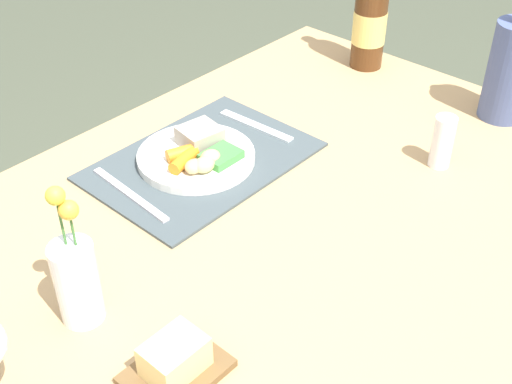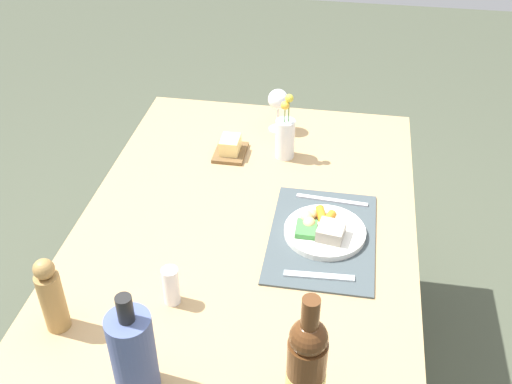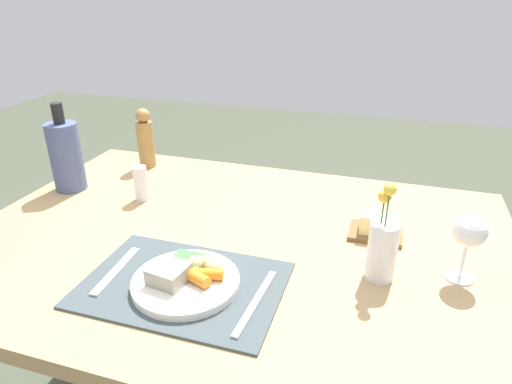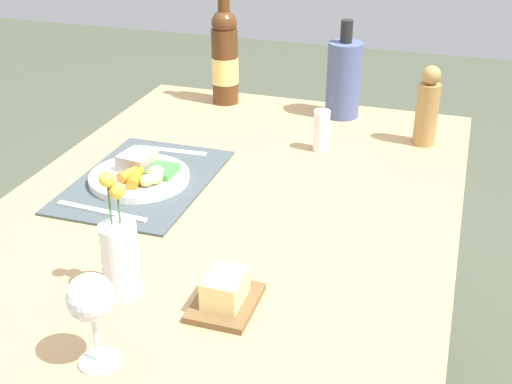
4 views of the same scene
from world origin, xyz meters
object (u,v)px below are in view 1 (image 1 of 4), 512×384
object	(u,v)px
knife	(130,194)
wine_bottle	(371,11)
dinner_plate	(198,154)
salt_shaker	(442,142)
butter_dish	(175,363)
cooler_bottle	(510,69)
fork	(256,126)
flower_vase	(76,278)
dining_table	(274,252)

from	to	relation	value
knife	wine_bottle	world-z (taller)	wine_bottle
dinner_plate	salt_shaker	distance (m)	0.46
knife	butter_dish	xyz separation A→B (m)	(0.21, 0.35, 0.02)
salt_shaker	wine_bottle	xyz separation A→B (m)	(-0.26, -0.34, 0.08)
cooler_bottle	wine_bottle	bearing A→B (deg)	-91.18
fork	flower_vase	distance (m)	0.57
wine_bottle	flower_vase	bearing A→B (deg)	9.67
wine_bottle	dinner_plate	bearing A→B (deg)	0.43
cooler_bottle	salt_shaker	bearing A→B (deg)	-0.66
knife	butter_dish	world-z (taller)	butter_dish
dinner_plate	butter_dish	size ratio (longest dim) A/B	1.72
salt_shaker	cooler_bottle	bearing A→B (deg)	179.34
fork	knife	bearing A→B (deg)	-5.03
dining_table	butter_dish	xyz separation A→B (m)	(0.33, 0.12, 0.10)
dining_table	cooler_bottle	xyz separation A→B (m)	(-0.58, 0.12, 0.18)
wine_bottle	butter_dish	bearing A→B (deg)	20.09
butter_dish	cooler_bottle	world-z (taller)	cooler_bottle
butter_dish	flower_vase	xyz separation A→B (m)	(0.02, -0.18, 0.05)
salt_shaker	wine_bottle	size ratio (longest dim) A/B	0.31
salt_shaker	cooler_bottle	xyz separation A→B (m)	(-0.25, 0.00, 0.06)
dining_table	fork	distance (m)	0.31
knife	cooler_bottle	bearing A→B (deg)	157.04
dinner_plate	flower_vase	size ratio (longest dim) A/B	0.99
butter_dish	wine_bottle	distance (m)	0.99
fork	knife	size ratio (longest dim) A/B	0.85
fork	salt_shaker	xyz separation A→B (m)	(-0.14, 0.34, 0.04)
fork	butter_dish	world-z (taller)	butter_dish
salt_shaker	butter_dish	distance (m)	0.67
salt_shaker	cooler_bottle	size ratio (longest dim) A/B	0.39
knife	butter_dish	size ratio (longest dim) A/B	1.61
cooler_bottle	knife	bearing A→B (deg)	-26.74
dining_table	cooler_bottle	distance (m)	0.62
dinner_plate	knife	distance (m)	0.16
fork	butter_dish	size ratio (longest dim) A/B	1.37
knife	wine_bottle	bearing A→B (deg)	-176.98
salt_shaker	flower_vase	size ratio (longest dim) A/B	0.46
butter_dish	knife	bearing A→B (deg)	-120.85
butter_dish	dining_table	bearing A→B (deg)	-160.88
dining_table	dinner_plate	size ratio (longest dim) A/B	6.07
dinner_plate	wine_bottle	world-z (taller)	wine_bottle
dinner_plate	butter_dish	distance (m)	0.49
dinner_plate	fork	distance (m)	0.17
knife	butter_dish	distance (m)	0.40
flower_vase	fork	bearing A→B (deg)	-163.76
dining_table	cooler_bottle	size ratio (longest dim) A/B	5.08
dinner_plate	dining_table	bearing A→B (deg)	82.17
fork	salt_shaker	bearing A→B (deg)	108.62
fork	cooler_bottle	world-z (taller)	cooler_bottle
salt_shaker	wine_bottle	distance (m)	0.44
salt_shaker	flower_vase	xyz separation A→B (m)	(0.68, -0.18, 0.02)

